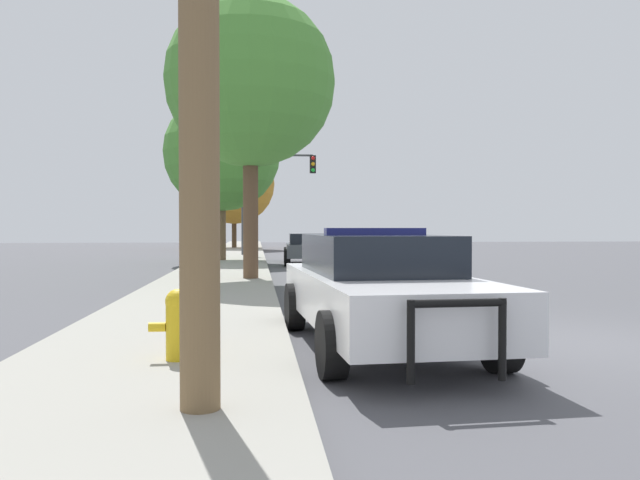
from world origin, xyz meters
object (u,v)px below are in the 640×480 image
Objects in this scene: tree_sidewalk_near at (250,83)px; tree_sidewalk_far at (234,184)px; police_car at (379,287)px; traffic_cone at (191,320)px; fire_hydrant at (178,322)px; traffic_light at (272,182)px; car_background_midblock at (308,248)px; tree_sidewalk_mid at (222,153)px.

tree_sidewalk_near reaches higher than tree_sidewalk_far.
police_car is 2.33m from traffic_cone.
traffic_light is at bearing 86.28° from fire_hydrant.
tree_sidewalk_near is 13.30× the size of traffic_cone.
tree_sidewalk_near is at bearing -83.17° from police_car.
police_car reaches higher than traffic_cone.
police_car is 2.61m from fire_hydrant.
car_background_midblock is 18.37m from tree_sidewalk_far.
traffic_light is (-0.71, 23.80, 3.03)m from police_car.
traffic_cone is (-2.29, -0.29, -0.33)m from police_car.
fire_hydrant is at bearing -88.25° from tree_sidewalk_mid.
police_car is 17.49m from car_background_midblock.
car_background_midblock is (0.57, 17.48, -0.07)m from police_car.
traffic_light is at bearing -78.49° from tree_sidewalk_far.
car_background_midblock is (1.27, -6.32, -3.10)m from traffic_light.
traffic_light is 0.68× the size of tree_sidewalk_near.
police_car is at bearing -81.11° from tree_sidewalk_mid.
tree_sidewalk_near is at bearing -87.05° from tree_sidewalk_far.
car_background_midblock is at bearing -95.35° from police_car.
police_car reaches higher than fire_hydrant.
tree_sidewalk_far is at bearing 92.95° from tree_sidewalk_near.
fire_hydrant is 11.43m from tree_sidewalk_near.
tree_sidewalk_far is (-1.34, 25.93, -0.90)m from tree_sidewalk_near.
fire_hydrant is 0.16× the size of car_background_midblock.
fire_hydrant is 0.11× the size of tree_sidewalk_mid.
fire_hydrant is 0.10× the size of tree_sidewalk_far.
fire_hydrant is at bearing 22.99° from police_car.
tree_sidewalk_far is (-3.58, 17.62, 3.79)m from car_background_midblock.
tree_sidewalk_near is (-2.24, -8.31, 4.69)m from car_background_midblock.
tree_sidewalk_mid is 19.54m from traffic_cone.
car_background_midblock is 0.66× the size of tree_sidewalk_mid.
traffic_light reaches higher than traffic_cone.
police_car is 6.89× the size of fire_hydrant.
traffic_cone is (0.72, -35.38, -4.06)m from tree_sidewalk_far.
car_background_midblock is 8.02× the size of traffic_cone.
tree_sidewalk_mid is (-2.94, 18.79, 3.86)m from police_car.
traffic_light reaches higher than car_background_midblock.
tree_sidewalk_mid reaches higher than police_car.
traffic_cone is at bearing -96.81° from car_background_midblock.
tree_sidewalk_near is at bearing 86.35° from fire_hydrant.
car_background_midblock is at bearing -20.43° from tree_sidewalk_mid.
tree_sidewalk_near reaches higher than police_car.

